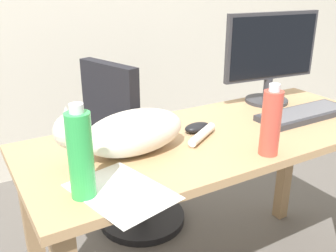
{
  "coord_description": "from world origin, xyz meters",
  "views": [
    {
      "loc": [
        -0.86,
        -1.08,
        1.32
      ],
      "look_at": [
        -0.21,
        0.03,
        0.82
      ],
      "focal_mm": 41.12,
      "sensor_mm": 36.0,
      "label": 1
    }
  ],
  "objects": [
    {
      "name": "spray_bottle",
      "position": [
        0.03,
        -0.24,
        0.87
      ],
      "size": [
        0.06,
        0.06,
        0.24
      ],
      "color": "#D84C3D",
      "rests_on": "desk"
    },
    {
      "name": "computer_mouse",
      "position": [
        -0.06,
        0.05,
        0.78
      ],
      "size": [
        0.11,
        0.06,
        0.04
      ],
      "primitive_type": "ellipsoid",
      "color": "black",
      "rests_on": "desk"
    },
    {
      "name": "keyboard",
      "position": [
        0.43,
        -0.04,
        0.77
      ],
      "size": [
        0.44,
        0.15,
        0.03
      ],
      "color": "#333338",
      "rests_on": "desk"
    },
    {
      "name": "cat",
      "position": [
        -0.37,
        0.0,
        0.84
      ],
      "size": [
        0.61,
        0.2,
        0.2
      ],
      "color": "silver",
      "rests_on": "desk"
    },
    {
      "name": "desk",
      "position": [
        0.0,
        0.0,
        0.64
      ],
      "size": [
        1.48,
        0.6,
        0.76
      ],
      "color": "tan",
      "rests_on": "ground_plane"
    },
    {
      "name": "monitor",
      "position": [
        0.43,
        0.19,
        0.98
      ],
      "size": [
        0.48,
        0.2,
        0.41
      ],
      "color": "#333338",
      "rests_on": "desk"
    },
    {
      "name": "office_chair",
      "position": [
        -0.08,
        0.59,
        0.42
      ],
      "size": [
        0.5,
        0.48,
        0.95
      ],
      "color": "black",
      "rests_on": "ground_plane"
    },
    {
      "name": "water_bottle",
      "position": [
        -0.59,
        -0.18,
        0.88
      ],
      "size": [
        0.07,
        0.07,
        0.26
      ],
      "color": "green",
      "rests_on": "desk"
    },
    {
      "name": "paper_sheet",
      "position": [
        -0.5,
        -0.21,
        0.76
      ],
      "size": [
        0.27,
        0.34,
        0.0
      ],
      "primitive_type": "cube",
      "rotation": [
        0.0,
        0.0,
        0.23
      ],
      "color": "white",
      "rests_on": "desk"
    }
  ]
}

